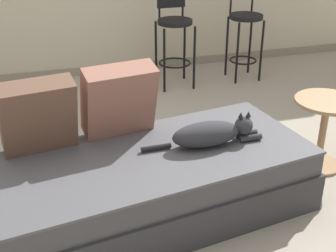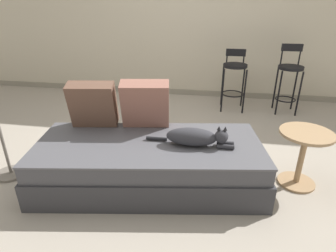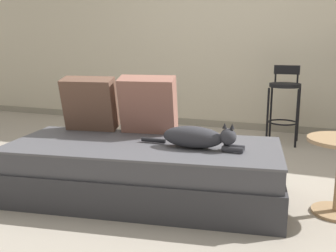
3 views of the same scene
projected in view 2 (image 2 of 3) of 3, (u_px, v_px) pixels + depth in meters
ground_plane at (159, 159)px, 2.91m from camera, size 16.00×16.00×0.00m
wall_back_panel at (186, 14)px, 4.40m from camera, size 8.00×0.10×2.60m
wall_baseboard_trim at (183, 92)px, 4.87m from camera, size 8.00×0.02×0.09m
couch at (149, 162)px, 2.47m from camera, size 2.05×1.13×0.41m
throw_pillow_corner at (93, 105)px, 2.60m from camera, size 0.45×0.30×0.44m
throw_pillow_middle at (145, 104)px, 2.59m from camera, size 0.47×0.32×0.46m
cat at (195, 137)px, 2.31m from camera, size 0.74×0.18×0.19m
bar_stool_near_window at (234, 74)px, 4.05m from camera, size 0.34×0.34×0.86m
bar_stool_by_doorway at (289, 75)px, 3.93m from camera, size 0.34×0.34×0.95m
side_table at (303, 151)px, 2.40m from camera, size 0.44×0.44×0.51m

